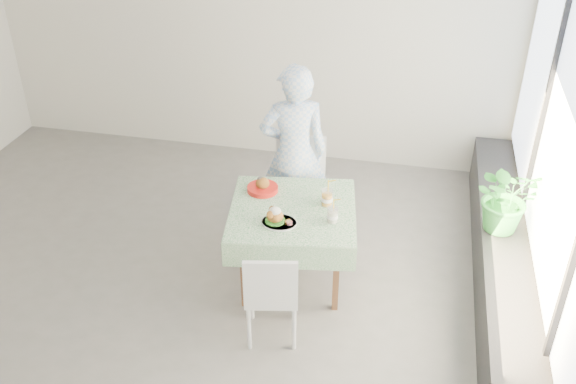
% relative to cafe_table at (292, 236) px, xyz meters
% --- Properties ---
extents(floor, '(6.00, 6.00, 0.00)m').
position_rel_cafe_table_xyz_m(floor, '(-1.01, -0.18, -0.46)').
color(floor, slate).
rests_on(floor, ground).
extents(wall_back, '(6.00, 0.02, 2.80)m').
position_rel_cafe_table_xyz_m(wall_back, '(-1.01, 2.32, 0.94)').
color(wall_back, silver).
rests_on(wall_back, ground).
extents(wall_right, '(0.02, 5.00, 2.80)m').
position_rel_cafe_table_xyz_m(wall_right, '(1.99, -0.18, 0.94)').
color(wall_right, silver).
rests_on(wall_right, ground).
extents(window_pane, '(0.01, 4.80, 2.18)m').
position_rel_cafe_table_xyz_m(window_pane, '(1.96, -0.18, 1.19)').
color(window_pane, '#D1E0F9').
rests_on(window_pane, ground).
extents(window_ledge, '(0.40, 4.80, 0.50)m').
position_rel_cafe_table_xyz_m(window_ledge, '(1.79, -0.18, -0.21)').
color(window_ledge, black).
rests_on(window_ledge, ground).
extents(cafe_table, '(1.19, 1.19, 0.74)m').
position_rel_cafe_table_xyz_m(cafe_table, '(0.00, 0.00, 0.00)').
color(cafe_table, brown).
rests_on(cafe_table, ground).
extents(chair_far, '(0.51, 0.51, 0.99)m').
position_rel_cafe_table_xyz_m(chair_far, '(-0.08, 0.66, -0.15)').
color(chair_far, white).
rests_on(chair_far, ground).
extents(chair_near, '(0.48, 0.48, 0.85)m').
position_rel_cafe_table_xyz_m(chair_near, '(-0.01, -0.72, -0.20)').
color(chair_near, white).
rests_on(chair_near, ground).
extents(diner, '(0.73, 0.59, 1.74)m').
position_rel_cafe_table_xyz_m(diner, '(-0.14, 0.73, 0.41)').
color(diner, '#93BAEB').
rests_on(diner, ground).
extents(main_dish, '(0.29, 0.29, 0.15)m').
position_rel_cafe_table_xyz_m(main_dish, '(-0.08, -0.24, 0.33)').
color(main_dish, white).
rests_on(main_dish, cafe_table).
extents(juice_cup_orange, '(0.10, 0.10, 0.29)m').
position_rel_cafe_table_xyz_m(juice_cup_orange, '(0.27, 0.12, 0.35)').
color(juice_cup_orange, white).
rests_on(juice_cup_orange, cafe_table).
extents(juice_cup_lemonade, '(0.09, 0.09, 0.26)m').
position_rel_cafe_table_xyz_m(juice_cup_lemonade, '(0.36, -0.12, 0.34)').
color(juice_cup_lemonade, white).
rests_on(juice_cup_lemonade, cafe_table).
extents(second_dish, '(0.27, 0.27, 0.13)m').
position_rel_cafe_table_xyz_m(second_dish, '(-0.32, 0.22, 0.32)').
color(second_dish, red).
rests_on(second_dish, cafe_table).
extents(potted_plant, '(0.67, 0.62, 0.63)m').
position_rel_cafe_table_xyz_m(potted_plant, '(1.75, 0.45, 0.36)').
color(potted_plant, '#297C34').
rests_on(potted_plant, window_ledge).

